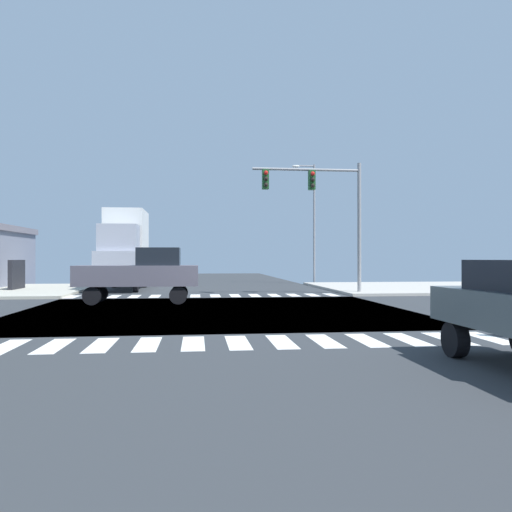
# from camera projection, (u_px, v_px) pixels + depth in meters

# --- Properties ---
(ground) EXTENTS (90.00, 90.00, 0.05)m
(ground) POSITION_uv_depth(u_px,v_px,m) (215.00, 311.00, 18.93)
(ground) COLOR #2F3236
(sidewalk_corner_ne) EXTENTS (12.00, 12.00, 0.14)m
(sidewalk_corner_ne) POSITION_uv_depth(u_px,v_px,m) (417.00, 287.00, 32.32)
(sidewalk_corner_ne) COLOR #B2ADA3
(sidewalk_corner_ne) RESTS_ON ground
(crosswalk_near) EXTENTS (13.50, 2.00, 0.01)m
(crosswalk_near) POSITION_uv_depth(u_px,v_px,m) (216.00, 343.00, 11.65)
(crosswalk_near) COLOR white
(crosswalk_near) RESTS_ON ground
(crosswalk_far) EXTENTS (13.50, 2.00, 0.01)m
(crosswalk_far) POSITION_uv_depth(u_px,v_px,m) (205.00, 296.00, 26.15)
(crosswalk_far) COLOR white
(crosswalk_far) RESTS_ON ground
(traffic_signal_mast) EXTENTS (5.78, 0.55, 6.93)m
(traffic_signal_mast) POSITION_uv_depth(u_px,v_px,m) (319.00, 197.00, 27.13)
(traffic_signal_mast) COLOR gray
(traffic_signal_mast) RESTS_ON ground
(street_lamp) EXTENTS (1.78, 0.32, 8.86)m
(street_lamp) POSITION_uv_depth(u_px,v_px,m) (311.00, 213.00, 38.61)
(street_lamp) COLOR gray
(street_lamp) RESTS_ON ground
(pickup_farside_1) EXTENTS (5.10, 2.00, 2.35)m
(pickup_farside_1) POSITION_uv_depth(u_px,v_px,m) (142.00, 273.00, 22.07)
(pickup_farside_1) COLOR black
(pickup_farside_1) RESTS_ON ground
(box_truck_queued_1) EXTENTS (2.40, 7.20, 4.85)m
(box_truck_queued_1) POSITION_uv_depth(u_px,v_px,m) (125.00, 247.00, 31.33)
(box_truck_queued_1) COLOR black
(box_truck_queued_1) RESTS_ON ground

